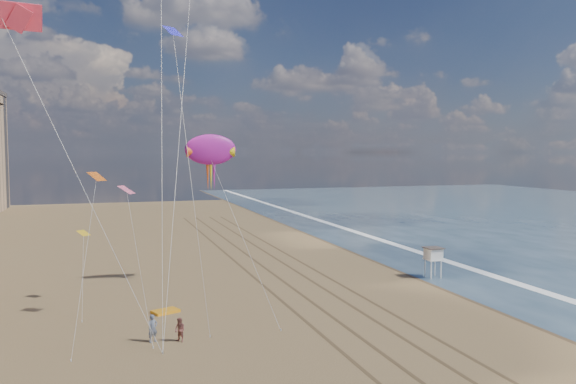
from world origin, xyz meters
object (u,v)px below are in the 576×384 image
Objects in this scene: kite_flyer_b at (180,330)px; kite_flyer_a at (153,328)px; grounded_kite at (165,311)px; show_kite at (211,150)px; lifeguard_stand at (433,254)px.

kite_flyer_a is at bearing -147.08° from kite_flyer_b.
kite_flyer_a reaches higher than kite_flyer_b.
show_kite reaches higher than grounded_kite.
grounded_kite is at bearing 141.88° from kite_flyer_b.
kite_flyer_a is (-29.51, -11.53, -1.49)m from lifeguard_stand.
kite_flyer_a is (-6.96, -15.87, -12.35)m from show_kite.
kite_flyer_a is 1.15× the size of kite_flyer_b.
lifeguard_stand is 0.16× the size of show_kite.
lifeguard_stand is 1.89× the size of kite_flyer_b.
show_kite is at bearing 122.43° from kite_flyer_b.
lifeguard_stand is 1.65× the size of kite_flyer_a.
kite_flyer_a is at bearing -113.69° from show_kite.
kite_flyer_a is at bearing -158.66° from lifeguard_stand.
lifeguard_stand is 1.55× the size of grounded_kite.
lifeguard_stand is 28.44m from grounded_kite.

